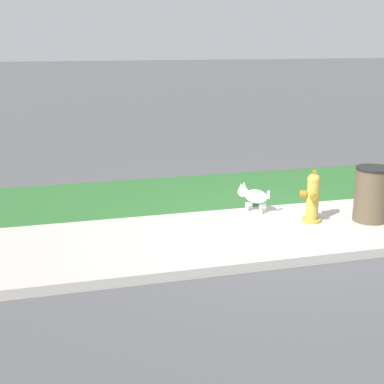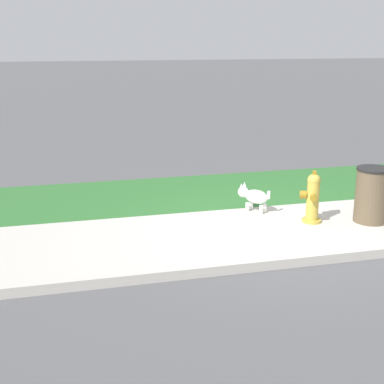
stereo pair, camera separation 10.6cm
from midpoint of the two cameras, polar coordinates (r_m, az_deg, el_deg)
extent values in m
plane|color=#515154|center=(7.63, 8.87, -4.04)|extent=(120.00, 120.00, 0.00)
cube|color=#BCB7AD|center=(7.63, 8.87, -4.01)|extent=(18.00, 2.14, 0.01)
cube|color=#2D662D|center=(9.57, 3.67, 0.30)|extent=(18.00, 2.23, 0.01)
cube|color=#BCB7AD|center=(6.65, 12.85, -6.81)|extent=(18.00, 0.16, 0.12)
cylinder|color=gold|center=(8.05, 12.23, -2.96)|extent=(0.28, 0.28, 0.05)
cylinder|color=gold|center=(7.95, 12.37, -0.78)|extent=(0.18, 0.18, 0.59)
sphere|color=gold|center=(7.87, 12.49, 1.28)|extent=(0.19, 0.19, 0.19)
cube|color=olive|center=(7.84, 12.54, 2.06)|extent=(0.07, 0.07, 0.06)
cylinder|color=olive|center=(7.80, 12.42, -0.57)|extent=(0.12, 0.12, 0.09)
cylinder|color=olive|center=(8.06, 12.37, -0.03)|extent=(0.12, 0.12, 0.09)
cylinder|color=olive|center=(7.93, 11.39, -0.24)|extent=(0.14, 0.15, 0.12)
ellipsoid|color=white|center=(8.29, 6.49, -0.48)|extent=(0.41, 0.43, 0.21)
sphere|color=white|center=(8.39, 5.09, 0.03)|extent=(0.17, 0.17, 0.17)
sphere|color=black|center=(8.43, 4.61, 0.06)|extent=(0.03, 0.03, 0.03)
cone|color=white|center=(8.33, 4.90, 0.70)|extent=(0.08, 0.08, 0.08)
cone|color=white|center=(8.40, 5.22, 0.84)|extent=(0.08, 0.08, 0.08)
cylinder|color=white|center=(8.35, 5.53, -1.62)|extent=(0.06, 0.06, 0.15)
cylinder|color=white|center=(8.45, 5.93, -1.42)|extent=(0.06, 0.06, 0.15)
cylinder|color=white|center=(8.24, 6.99, -1.90)|extent=(0.06, 0.06, 0.15)
cylinder|color=white|center=(8.34, 7.37, -1.70)|extent=(0.06, 0.06, 0.15)
cylinder|color=white|center=(8.18, 7.79, -0.29)|extent=(0.05, 0.05, 0.12)
cylinder|color=brown|center=(8.20, 18.23, -0.37)|extent=(0.48, 0.48, 0.79)
cylinder|color=black|center=(8.10, 18.48, 2.40)|extent=(0.50, 0.50, 0.03)
camera|label=1|loc=(0.05, -90.38, -0.11)|focal=50.00mm
camera|label=2|loc=(0.05, 89.62, 0.11)|focal=50.00mm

